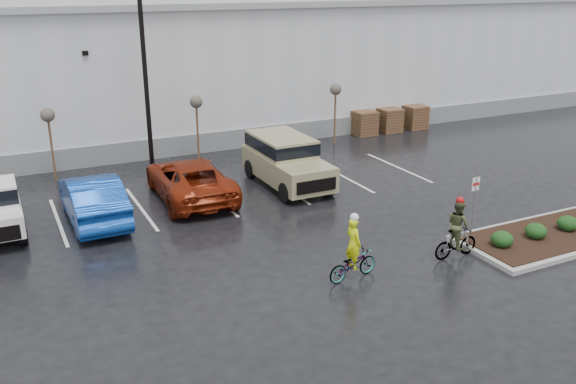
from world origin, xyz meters
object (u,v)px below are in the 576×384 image
lamppost (143,45)px  pallet_stack_b (389,120)px  sapling_west (48,119)px  sapling_east (336,93)px  fire_lane_sign (474,200)px  sapling_mid (196,105)px  cyclist_hivis (353,258)px  suv_tan (287,162)px  pallet_stack_a (364,123)px  pallet_stack_c (415,117)px  cyclist_olive (457,235)px  car_blue (93,198)px  car_red (190,179)px

lamppost → pallet_stack_b: bearing=8.0°
sapling_west → sapling_east: (14.00, 0.00, 0.00)m
pallet_stack_b → fire_lane_sign: fire_lane_sign is taller
sapling_mid → cyclist_hivis: (0.19, -13.48, -2.08)m
pallet_stack_b → suv_tan: 11.24m
pallet_stack_a → suv_tan: suv_tan is taller
pallet_stack_c → fire_lane_sign: 16.07m
sapling_west → suv_tan: sapling_west is taller
pallet_stack_b → pallet_stack_c: same height
lamppost → cyclist_olive: bearing=-63.4°
pallet_stack_b → car_blue: (-17.49, -6.45, 0.17)m
lamppost → sapling_east: (10.00, 1.00, -2.96)m
pallet_stack_b → cyclist_hivis: (-11.51, -14.48, -0.03)m
sapling_east → pallet_stack_b: bearing=13.4°
sapling_west → car_red: sapling_west is taller
suv_tan → sapling_east: bearing=43.8°
pallet_stack_a → car_red: (-11.92, -5.71, 0.12)m
cyclist_olive → pallet_stack_b: bearing=-28.1°
lamppost → sapling_mid: 4.00m
sapling_west → pallet_stack_a: sapling_west is taller
sapling_west → fire_lane_sign: sapling_west is taller
lamppost → suv_tan: (4.73, -4.06, -4.66)m
pallet_stack_a → car_blue: (-15.79, -6.45, 0.17)m
car_blue → suv_tan: 8.03m
lamppost → pallet_stack_c: bearing=7.1°
sapling_mid → car_blue: (-5.79, -5.45, -1.88)m
sapling_east → pallet_stack_a: bearing=21.8°
lamppost → cyclist_hivis: 13.73m
sapling_mid → car_red: bearing=-112.2°
sapling_mid → cyclist_olive: sapling_mid is taller
sapling_mid → pallet_stack_b: bearing=4.9°
sapling_west → suv_tan: size_ratio=0.63×
lamppost → cyclist_hivis: bearing=-77.9°
pallet_stack_a → pallet_stack_b: same height
pallet_stack_a → pallet_stack_b: size_ratio=1.00×
lamppost → fire_lane_sign: (7.80, -11.80, -4.28)m
sapling_mid → cyclist_hivis: bearing=-89.2°
sapling_east → pallet_stack_b: size_ratio=2.37×
lamppost → sapling_mid: lamppost is taller
cyclist_hivis → cyclist_olive: (3.67, -0.22, 0.11)m
sapling_east → car_blue: bearing=-157.7°
lamppost → cyclist_olive: size_ratio=4.55×
sapling_west → sapling_east: 14.00m
sapling_mid → suv_tan: sapling_mid is taller
suv_tan → lamppost: bearing=139.4°
sapling_east → pallet_stack_c: size_ratio=2.37×
fire_lane_sign → car_blue: 13.31m
car_red → fire_lane_sign: bearing=134.1°
lamppost → sapling_mid: bearing=21.8°
lamppost → sapling_west: size_ratio=2.88×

